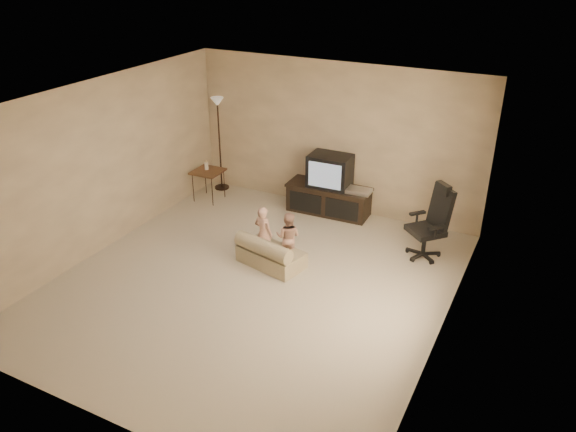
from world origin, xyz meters
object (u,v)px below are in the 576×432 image
Objects in this scene: child_sofa at (269,254)px; toddler_left at (263,233)px; tv_stand at (330,189)px; floor_lamp at (218,123)px; side_table at (208,171)px; office_chair at (430,231)px; toddler_right at (288,237)px.

child_sofa is 1.24× the size of toddler_left.
floor_lamp reaches higher than tv_stand.
tv_stand is 1.96× the size of side_table.
office_chair is at bearing 46.50° from child_sofa.
tv_stand is 0.85× the size of floor_lamp.
child_sofa is at bearing 148.45° from toddler_left.
child_sofa is (-0.07, -1.99, -0.24)m from tv_stand.
floor_lamp is at bearing 148.97° from child_sofa.
office_chair reaches higher than toddler_right.
tv_stand reaches higher than toddler_left.
floor_lamp is at bearing 98.41° from side_table.
toddler_left is at bearing -36.13° from side_table.
child_sofa is (2.06, -1.52, -0.35)m from side_table.
office_chair reaches higher than side_table.
side_table is at bearing -169.43° from tv_stand.
toddler_right is at bearing -37.82° from floor_lamp.
toddler_right is at bearing -107.44° from office_chair.
tv_stand is at bearing -158.23° from office_chair.
floor_lamp is at bearing -35.55° from toddler_left.
floor_lamp reaches higher than office_chair.
child_sofa is (2.14, -2.05, -1.07)m from floor_lamp.
side_table is 0.90m from floor_lamp.
toddler_left is (1.97, -1.91, -0.84)m from floor_lamp.
child_sofa is 0.31m from toddler_left.
toddler_right is (0.34, 0.12, -0.04)m from toddler_left.
office_chair is 1.11× the size of child_sofa.
side_table is 0.90× the size of toddler_left.
office_chair is 2.05m from toddler_right.
toddler_right is at bearing -151.58° from toddler_left.
side_table is 0.43× the size of floor_lamp.
office_chair is at bearing -142.66° from toddler_left.
toddler_left reaches higher than toddler_right.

